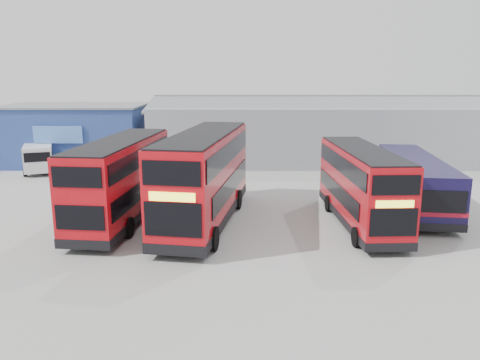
% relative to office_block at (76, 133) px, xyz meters
% --- Properties ---
extents(ground_plane, '(120.00, 120.00, 0.00)m').
position_rel_office_block_xyz_m(ground_plane, '(14.00, -17.99, -2.58)').
color(ground_plane, gray).
rests_on(ground_plane, ground).
extents(office_block, '(12.30, 8.32, 5.12)m').
position_rel_office_block_xyz_m(office_block, '(0.00, 0.00, 0.00)').
color(office_block, navy).
rests_on(office_block, ground).
extents(maintenance_shed, '(30.50, 12.00, 5.89)m').
position_rel_office_block_xyz_m(maintenance_shed, '(22.00, 2.01, 0.02)').
color(maintenance_shed, gray).
rests_on(maintenance_shed, ground).
extents(double_decker_left, '(3.49, 10.61, 4.41)m').
position_rel_office_block_xyz_m(double_decker_left, '(8.39, -17.19, -0.39)').
color(double_decker_left, '#B20A12').
rests_on(double_decker_left, ground).
extents(double_decker_centre, '(4.44, 11.66, 4.82)m').
position_rel_office_block_xyz_m(double_decker_centre, '(12.85, -17.52, -0.18)').
color(double_decker_centre, '#B20A12').
rests_on(double_decker_centre, ground).
extents(double_decker_right, '(2.78, 9.66, 4.04)m').
position_rel_office_block_xyz_m(double_decker_right, '(21.02, -17.75, -0.57)').
color(double_decker_right, '#B20A12').
rests_on(double_decker_right, ground).
extents(single_decker_blue, '(3.77, 11.18, 2.98)m').
position_rel_office_block_xyz_m(single_decker_blue, '(25.02, -14.50, -1.10)').
color(single_decker_blue, black).
rests_on(single_decker_blue, ground).
extents(panel_van, '(3.77, 5.57, 2.27)m').
position_rel_office_block_xyz_m(panel_van, '(-1.66, -4.20, -1.31)').
color(panel_van, white).
rests_on(panel_van, ground).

